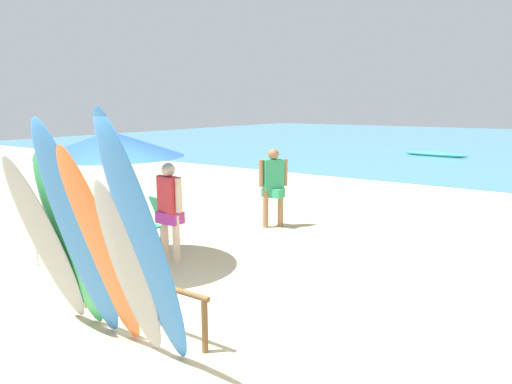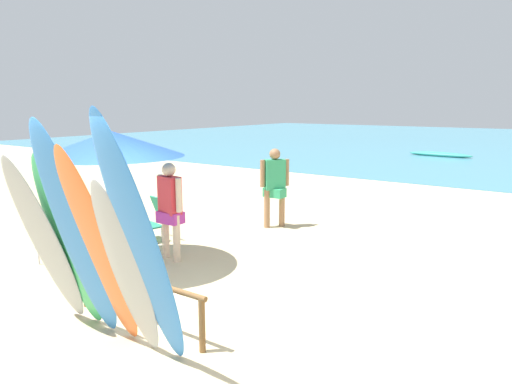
{
  "view_description": "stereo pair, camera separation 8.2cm",
  "coord_description": "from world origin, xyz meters",
  "px_view_note": "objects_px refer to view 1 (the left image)",
  "views": [
    {
      "loc": [
        4.07,
        -3.52,
        2.6
      ],
      "look_at": [
        0.0,
        2.42,
        1.25
      ],
      "focal_mm": 33.24,
      "sensor_mm": 36.0,
      "label": 1
    },
    {
      "loc": [
        4.14,
        -3.47,
        2.6
      ],
      "look_at": [
        0.0,
        2.42,
        1.25
      ],
      "focal_mm": 33.24,
      "sensor_mm": 36.0,
      "label": 2
    }
  ],
  "objects_px": {
    "surfboard_blue_5": "(145,248)",
    "distant_boat": "(436,154)",
    "surfboard_grey_0": "(46,243)",
    "surfboard_rack": "(139,289)",
    "surfboard_green_1": "(70,244)",
    "beach_umbrella": "(111,144)",
    "surfboard_blue_2": "(79,235)",
    "beach_chair_blue": "(64,236)",
    "beach_chair_red": "(154,218)",
    "beachgoer_near_rack": "(273,182)",
    "surfboard_orange_3": "(101,251)",
    "surfboard_grey_4": "(129,271)",
    "beachgoer_strolling": "(169,205)"
  },
  "relations": [
    {
      "from": "beach_chair_blue",
      "to": "surfboard_blue_5",
      "type": "bearing_deg",
      "value": -33.76
    },
    {
      "from": "beach_chair_red",
      "to": "beach_umbrella",
      "type": "height_order",
      "value": "beach_umbrella"
    },
    {
      "from": "surfboard_blue_2",
      "to": "surfboard_orange_3",
      "type": "height_order",
      "value": "surfboard_blue_2"
    },
    {
      "from": "surfboard_blue_2",
      "to": "surfboard_grey_4",
      "type": "height_order",
      "value": "surfboard_blue_2"
    },
    {
      "from": "surfboard_blue_5",
      "to": "distant_boat",
      "type": "height_order",
      "value": "surfboard_blue_5"
    },
    {
      "from": "surfboard_blue_5",
      "to": "beach_umbrella",
      "type": "bearing_deg",
      "value": 147.71
    },
    {
      "from": "beachgoer_strolling",
      "to": "beach_chair_red",
      "type": "relative_size",
      "value": 1.99
    },
    {
      "from": "surfboard_rack",
      "to": "surfboard_grey_0",
      "type": "xyz_separation_m",
      "value": [
        -0.82,
        -0.6,
        0.57
      ]
    },
    {
      "from": "surfboard_blue_2",
      "to": "beach_umbrella",
      "type": "distance_m",
      "value": 2.64
    },
    {
      "from": "surfboard_grey_4",
      "to": "surfboard_blue_5",
      "type": "relative_size",
      "value": 0.74
    },
    {
      "from": "surfboard_rack",
      "to": "surfboard_green_1",
      "type": "bearing_deg",
      "value": -134.51
    },
    {
      "from": "surfboard_grey_0",
      "to": "beachgoer_strolling",
      "type": "relative_size",
      "value": 1.34
    },
    {
      "from": "beachgoer_near_rack",
      "to": "surfboard_rack",
      "type": "bearing_deg",
      "value": 52.44
    },
    {
      "from": "beach_chair_red",
      "to": "beachgoer_strolling",
      "type": "bearing_deg",
      "value": -18.39
    },
    {
      "from": "surfboard_rack",
      "to": "beach_chair_blue",
      "type": "height_order",
      "value": "beach_chair_blue"
    },
    {
      "from": "beach_chair_red",
      "to": "surfboard_grey_0",
      "type": "bearing_deg",
      "value": -48.72
    },
    {
      "from": "distant_boat",
      "to": "surfboard_green_1",
      "type": "bearing_deg",
      "value": -86.37
    },
    {
      "from": "surfboard_blue_2",
      "to": "beach_chair_blue",
      "type": "relative_size",
      "value": 3.22
    },
    {
      "from": "surfboard_orange_3",
      "to": "beachgoer_near_rack",
      "type": "height_order",
      "value": "surfboard_orange_3"
    },
    {
      "from": "surfboard_green_1",
      "to": "distant_boat",
      "type": "relative_size",
      "value": 0.71
    },
    {
      "from": "beachgoer_strolling",
      "to": "beachgoer_near_rack",
      "type": "bearing_deg",
      "value": -83.59
    },
    {
      "from": "surfboard_rack",
      "to": "beachgoer_near_rack",
      "type": "bearing_deg",
      "value": 104.03
    },
    {
      "from": "surfboard_green_1",
      "to": "distant_boat",
      "type": "distance_m",
      "value": 21.62
    },
    {
      "from": "surfboard_blue_5",
      "to": "beach_umbrella",
      "type": "height_order",
      "value": "surfboard_blue_5"
    },
    {
      "from": "surfboard_grey_0",
      "to": "surfboard_grey_4",
      "type": "bearing_deg",
      "value": -1.12
    },
    {
      "from": "surfboard_orange_3",
      "to": "surfboard_green_1",
      "type": "bearing_deg",
      "value": 174.96
    },
    {
      "from": "surfboard_green_1",
      "to": "surfboard_blue_5",
      "type": "relative_size",
      "value": 0.81
    },
    {
      "from": "surfboard_orange_3",
      "to": "surfboard_grey_4",
      "type": "relative_size",
      "value": 1.16
    },
    {
      "from": "surfboard_orange_3",
      "to": "beach_chair_blue",
      "type": "relative_size",
      "value": 2.92
    },
    {
      "from": "beachgoer_near_rack",
      "to": "beachgoer_strolling",
      "type": "bearing_deg",
      "value": 33.4
    },
    {
      "from": "surfboard_blue_2",
      "to": "surfboard_blue_5",
      "type": "relative_size",
      "value": 0.96
    },
    {
      "from": "distant_boat",
      "to": "beachgoer_near_rack",
      "type": "bearing_deg",
      "value": -87.66
    },
    {
      "from": "surfboard_grey_0",
      "to": "surfboard_blue_2",
      "type": "bearing_deg",
      "value": -4.78
    },
    {
      "from": "beachgoer_near_rack",
      "to": "surfboard_orange_3",
      "type": "bearing_deg",
      "value": 52.41
    },
    {
      "from": "beachgoer_near_rack",
      "to": "beach_chair_blue",
      "type": "height_order",
      "value": "beachgoer_near_rack"
    },
    {
      "from": "beachgoer_near_rack",
      "to": "beach_chair_red",
      "type": "height_order",
      "value": "beachgoer_near_rack"
    },
    {
      "from": "surfboard_grey_0",
      "to": "beach_chair_blue",
      "type": "distance_m",
      "value": 2.67
    },
    {
      "from": "surfboard_grey_0",
      "to": "surfboard_grey_4",
      "type": "relative_size",
      "value": 1.09
    },
    {
      "from": "beach_umbrella",
      "to": "distant_boat",
      "type": "height_order",
      "value": "beach_umbrella"
    },
    {
      "from": "surfboard_grey_0",
      "to": "distant_boat",
      "type": "height_order",
      "value": "surfboard_grey_0"
    },
    {
      "from": "beach_umbrella",
      "to": "beach_chair_blue",
      "type": "bearing_deg",
      "value": -164.54
    },
    {
      "from": "surfboard_rack",
      "to": "surfboard_grey_4",
      "type": "height_order",
      "value": "surfboard_grey_4"
    },
    {
      "from": "surfboard_blue_2",
      "to": "distant_boat",
      "type": "relative_size",
      "value": 0.84
    },
    {
      "from": "surfboard_grey_0",
      "to": "surfboard_rack",
      "type": "bearing_deg",
      "value": 33.46
    },
    {
      "from": "beachgoer_strolling",
      "to": "distant_boat",
      "type": "bearing_deg",
      "value": -77.33
    },
    {
      "from": "surfboard_blue_2",
      "to": "surfboard_grey_0",
      "type": "bearing_deg",
      "value": 174.06
    },
    {
      "from": "beachgoer_strolling",
      "to": "beach_umbrella",
      "type": "distance_m",
      "value": 1.37
    },
    {
      "from": "beach_chair_blue",
      "to": "distant_boat",
      "type": "xyz_separation_m",
      "value": [
        1.03,
        20.09,
        -0.31
      ]
    },
    {
      "from": "beachgoer_near_rack",
      "to": "distant_boat",
      "type": "bearing_deg",
      "value": -139.25
    },
    {
      "from": "surfboard_grey_0",
      "to": "surfboard_green_1",
      "type": "distance_m",
      "value": 0.33
    }
  ]
}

